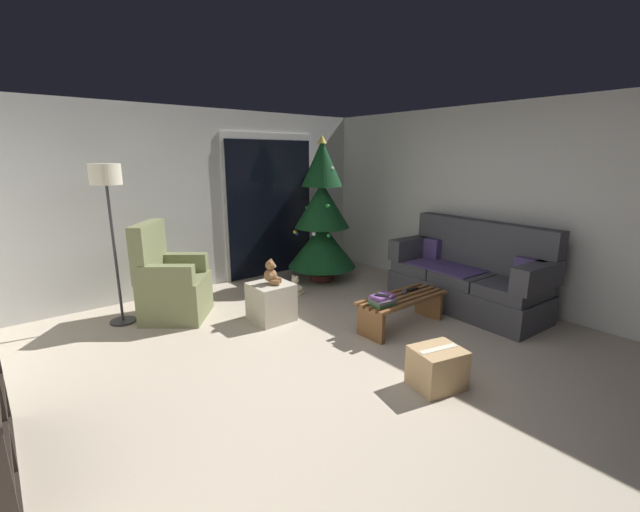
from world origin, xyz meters
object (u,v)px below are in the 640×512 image
coffee_table (402,306)px  cardboard_box_taped_mid_floor (437,368)px  cell_phone (382,295)px  teddy_bear_cream_by_tree (296,286)px  christmas_tree (322,219)px  book_stack (382,300)px  teddy_bear_chestnut (271,274)px  floor_lamp (107,190)px  couch (468,276)px  remote_graphite (404,292)px  remote_black (413,289)px  armchair (171,285)px  ottoman (271,302)px

coffee_table → cardboard_box_taped_mid_floor: 1.22m
cell_phone → teddy_bear_cream_by_tree: (0.10, 1.67, -0.35)m
coffee_table → teddy_bear_cream_by_tree: size_ratio=3.86×
christmas_tree → cardboard_box_taped_mid_floor: 3.23m
cell_phone → book_stack: bearing=6.4°
cell_phone → teddy_bear_chestnut: teddy_bear_chestnut is taller
floor_lamp → couch: bearing=-32.1°
cell_phone → teddy_bear_chestnut: 1.29m
coffee_table → remote_graphite: (0.11, 0.07, 0.13)m
floor_lamp → coffee_table: bearing=-41.3°
floor_lamp → teddy_bear_cream_by_tree: 2.56m
remote_graphite → coffee_table: bearing=-89.7°
couch → book_stack: (-1.49, 0.07, 0.01)m
book_stack → floor_lamp: (-2.02, 2.14, 1.09)m
coffee_table → couch: bearing=-5.5°
coffee_table → remote_graphite: size_ratio=7.05×
remote_black → floor_lamp: size_ratio=0.09×
book_stack → armchair: size_ratio=0.24×
coffee_table → teddy_bear_cream_by_tree: (-0.29, 1.62, -0.12)m
cell_phone → ottoman: bearing=94.6°
coffee_table → ottoman: (-1.02, 1.09, -0.02)m
remote_black → ottoman: (-1.27, 1.02, -0.15)m
teddy_bear_cream_by_tree → coffee_table: bearing=-80.0°
armchair → cardboard_box_taped_mid_floor: (1.16, -2.87, -0.23)m
christmas_tree → ottoman: bearing=-149.7°
teddy_bear_chestnut → armchair: bearing=137.2°
christmas_tree → coffee_table: bearing=-102.7°
cardboard_box_taped_mid_floor → teddy_bear_chestnut: bearing=97.9°
book_stack → christmas_tree: size_ratio=0.12×
couch → remote_graphite: bearing=170.4°
teddy_bear_cream_by_tree → couch: bearing=-50.7°
cell_phone → teddy_bear_chestnut: (-0.62, 1.13, 0.09)m
teddy_bear_cream_by_tree → remote_graphite: bearing=-75.9°
teddy_bear_cream_by_tree → cardboard_box_taped_mid_floor: size_ratio=0.61×
book_stack → armchair: bearing=128.1°
couch → cell_phone: size_ratio=13.76×
teddy_bear_chestnut → remote_graphite: bearing=-42.4°
book_stack → remote_black: bearing=9.4°
couch → remote_graphite: couch is taller
cell_phone → floor_lamp: floor_lamp is taller
book_stack → armchair: (-1.51, 1.93, -0.01)m
remote_graphite → armchair: size_ratio=0.14×
couch → teddy_bear_cream_by_tree: bearing=129.3°
teddy_bear_cream_by_tree → teddy_bear_chestnut: bearing=-143.3°
couch → floor_lamp: floor_lamp is taller
remote_graphite → ottoman: size_ratio=0.35×
coffee_table → remote_graphite: bearing=32.0°
remote_black → teddy_bear_cream_by_tree: bearing=20.8°
armchair → remote_black: bearing=-40.5°
couch → remote_black: couch is taller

